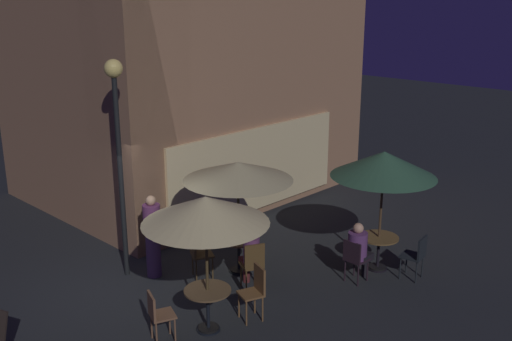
# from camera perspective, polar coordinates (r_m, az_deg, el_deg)

# --- Properties ---
(ground_plane) EXTENTS (60.00, 60.00, 0.00)m
(ground_plane) POSITION_cam_1_polar(r_m,az_deg,el_deg) (11.80, -12.72, -11.35)
(ground_plane) COLOR #222528
(cafe_building) EXTENTS (8.18, 6.40, 8.59)m
(cafe_building) POSITION_cam_1_polar(r_m,az_deg,el_deg) (15.01, -7.80, 11.98)
(cafe_building) COLOR #9F7253
(cafe_building) RESTS_ON ground
(street_lamp_near_corner) EXTENTS (0.35, 0.35, 4.32)m
(street_lamp_near_corner) POSITION_cam_1_polar(r_m,az_deg,el_deg) (11.46, -13.21, 4.33)
(street_lamp_near_corner) COLOR black
(street_lamp_near_corner) RESTS_ON ground
(cafe_table_0) EXTENTS (0.79, 0.79, 0.76)m
(cafe_table_0) POSITION_cam_1_polar(r_m,az_deg,el_deg) (10.12, -4.66, -12.29)
(cafe_table_0) COLOR black
(cafe_table_0) RESTS_ON ground
(cafe_table_1) EXTENTS (0.75, 0.75, 0.71)m
(cafe_table_1) POSITION_cam_1_polar(r_m,az_deg,el_deg) (12.09, -1.68, -7.44)
(cafe_table_1) COLOR black
(cafe_table_1) RESTS_ON ground
(cafe_table_2) EXTENTS (0.80, 0.80, 0.72)m
(cafe_table_2) POSITION_cam_1_polar(r_m,az_deg,el_deg) (12.45, 11.72, -6.99)
(cafe_table_2) COLOR black
(cafe_table_2) RESTS_ON ground
(patio_umbrella_0) EXTENTS (2.07, 2.07, 2.39)m
(patio_umbrella_0) POSITION_cam_1_polar(r_m,az_deg,el_deg) (9.46, -4.89, -3.85)
(patio_umbrella_0) COLOR black
(patio_umbrella_0) RESTS_ON ground
(patio_umbrella_1) EXTENTS (2.17, 2.17, 2.33)m
(patio_umbrella_1) POSITION_cam_1_polar(r_m,az_deg,el_deg) (11.53, -1.74, -0.11)
(patio_umbrella_1) COLOR black
(patio_umbrella_1) RESTS_ON ground
(patio_umbrella_2) EXTENTS (2.09, 2.09, 2.51)m
(patio_umbrella_2) POSITION_cam_1_polar(r_m,az_deg,el_deg) (11.88, 12.19, 0.56)
(patio_umbrella_2) COLOR black
(patio_umbrella_2) RESTS_ON ground
(cafe_chair_0) EXTENTS (0.50, 0.50, 0.87)m
(cafe_chair_0) POSITION_cam_1_polar(r_m,az_deg,el_deg) (9.92, -9.44, -13.32)
(cafe_chair_0) COLOR brown
(cafe_chair_0) RESTS_ON ground
(cafe_chair_1) EXTENTS (0.49, 0.49, 0.98)m
(cafe_chair_1) POSITION_cam_1_polar(r_m,az_deg,el_deg) (10.42, -0.07, -11.21)
(cafe_chair_1) COLOR brown
(cafe_chair_1) RESTS_ON ground
(cafe_chair_2) EXTENTS (0.56, 0.56, 0.97)m
(cafe_chair_2) POSITION_cam_1_polar(r_m,az_deg,el_deg) (11.87, -5.64, -7.68)
(cafe_chair_2) COLOR #4D3B21
(cafe_chair_2) RESTS_ON ground
(cafe_chair_3) EXTENTS (0.53, 0.53, 0.99)m
(cafe_chair_3) POSITION_cam_1_polar(r_m,az_deg,el_deg) (11.32, -0.29, -8.81)
(cafe_chair_3) COLOR #523A1D
(cafe_chair_3) RESTS_ON ground
(cafe_chair_4) EXTENTS (0.40, 0.40, 0.89)m
(cafe_chair_4) POSITION_cam_1_polar(r_m,az_deg,el_deg) (11.80, 9.45, -8.21)
(cafe_chair_4) COLOR black
(cafe_chair_4) RESTS_ON ground
(cafe_chair_5) EXTENTS (0.47, 0.47, 0.91)m
(cafe_chair_5) POSITION_cam_1_polar(r_m,az_deg,el_deg) (12.18, 15.21, -7.70)
(cafe_chair_5) COLOR black
(cafe_chair_5) RESTS_ON ground
(patron_seated_0) EXTENTS (0.44, 0.51, 1.27)m
(patron_seated_0) POSITION_cam_1_polar(r_m,az_deg,el_deg) (11.39, -0.54, -7.98)
(patron_seated_0) COLOR #542021
(patron_seated_0) RESTS_ON ground
(patron_seated_1) EXTENTS (0.56, 0.38, 1.23)m
(patron_seated_1) POSITION_cam_1_polar(r_m,az_deg,el_deg) (11.84, 9.86, -7.33)
(patron_seated_1) COLOR black
(patron_seated_1) RESTS_ON ground
(patron_standing_2) EXTENTS (0.35, 0.35, 1.70)m
(patron_standing_2) POSITION_cam_1_polar(r_m,az_deg,el_deg) (11.97, -9.92, -6.24)
(patron_standing_2) COLOR #553863
(patron_standing_2) RESTS_ON ground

